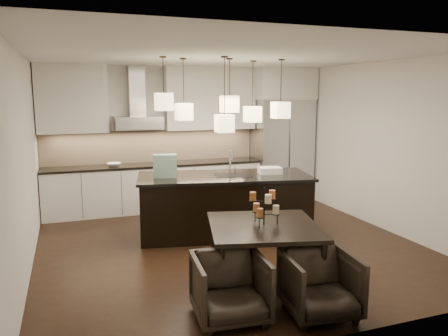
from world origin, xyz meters
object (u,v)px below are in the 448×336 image
object	(u,v)px
island_body	(224,206)
dining_table	(263,255)
armchair_right	(320,285)
refrigerator	(282,150)
armchair_left	(230,288)

from	to	relation	value
island_body	dining_table	bearing A→B (deg)	-85.26
dining_table	armchair_right	bearing A→B (deg)	-59.16
refrigerator	armchair_right	world-z (taller)	refrigerator
island_body	armchair_right	xyz separation A→B (m)	(0.02, -2.84, -0.14)
refrigerator	island_body	size ratio (longest dim) A/B	0.81
refrigerator	island_body	xyz separation A→B (m)	(-1.98, -1.86, -0.61)
refrigerator	armchair_right	bearing A→B (deg)	-112.62
dining_table	refrigerator	bearing A→B (deg)	74.31
dining_table	armchair_right	xyz separation A→B (m)	(0.25, -0.84, -0.05)
dining_table	armchair_left	xyz separation A→B (m)	(-0.65, -0.61, -0.04)
island_body	dining_table	xyz separation A→B (m)	(-0.23, -2.00, -0.09)
island_body	armchair_left	xyz separation A→B (m)	(-0.88, -2.61, -0.13)
armchair_left	armchair_right	distance (m)	0.93
refrigerator	island_body	world-z (taller)	refrigerator
refrigerator	armchair_right	size ratio (longest dim) A/B	2.98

